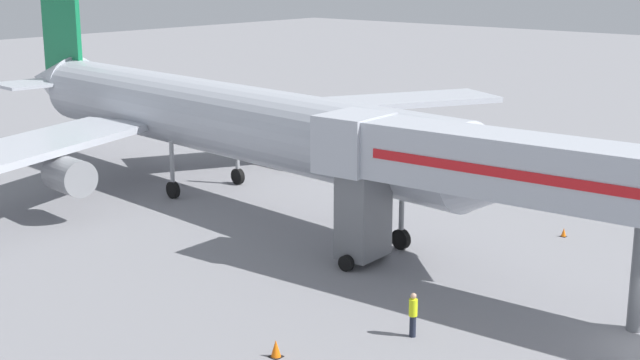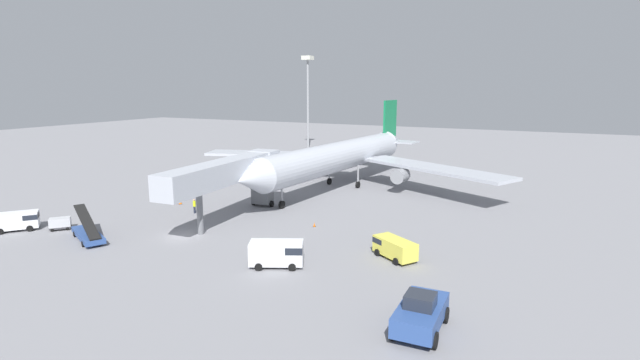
{
  "view_description": "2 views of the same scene",
  "coord_description": "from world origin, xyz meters",
  "px_view_note": "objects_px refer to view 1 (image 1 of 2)",
  "views": [
    {
      "loc": [
        -33.01,
        -11.06,
        14.82
      ],
      "look_at": [
        5.68,
        22.56,
        2.18
      ],
      "focal_mm": 49.87,
      "sensor_mm": 36.0,
      "label": 1
    },
    {
      "loc": [
        35.78,
        -38.12,
        16.11
      ],
      "look_at": [
        7.18,
        19.34,
        3.46
      ],
      "focal_mm": 26.87,
      "sensor_mm": 36.0,
      "label": 2
    }
  ],
  "objects_px": {
    "jet_bridge": "(504,173)",
    "safety_cone_alpha": "(276,349)",
    "safety_cone_bravo": "(564,232)",
    "ground_crew_worker_foreground": "(413,314)",
    "airplane_at_gate": "(209,117)"
  },
  "relations": [
    {
      "from": "airplane_at_gate",
      "to": "safety_cone_alpha",
      "type": "xyz_separation_m",
      "value": [
        -15.36,
        -20.58,
        -4.69
      ]
    },
    {
      "from": "jet_bridge",
      "to": "ground_crew_worker_foreground",
      "type": "height_order",
      "value": "jet_bridge"
    },
    {
      "from": "ground_crew_worker_foreground",
      "to": "safety_cone_bravo",
      "type": "xyz_separation_m",
      "value": [
        16.57,
        1.49,
        -0.75
      ]
    },
    {
      "from": "jet_bridge",
      "to": "safety_cone_alpha",
      "type": "relative_size",
      "value": 30.64
    },
    {
      "from": "safety_cone_bravo",
      "to": "ground_crew_worker_foreground",
      "type": "bearing_deg",
      "value": -174.85
    },
    {
      "from": "airplane_at_gate",
      "to": "jet_bridge",
      "type": "relative_size",
      "value": 2.5
    },
    {
      "from": "safety_cone_bravo",
      "to": "airplane_at_gate",
      "type": "bearing_deg",
      "value": 105.87
    },
    {
      "from": "jet_bridge",
      "to": "airplane_at_gate",
      "type": "bearing_deg",
      "value": 80.13
    },
    {
      "from": "safety_cone_alpha",
      "to": "ground_crew_worker_foreground",
      "type": "bearing_deg",
      "value": -29.62
    },
    {
      "from": "airplane_at_gate",
      "to": "ground_crew_worker_foreground",
      "type": "height_order",
      "value": "airplane_at_gate"
    },
    {
      "from": "ground_crew_worker_foreground",
      "to": "safety_cone_bravo",
      "type": "height_order",
      "value": "ground_crew_worker_foreground"
    },
    {
      "from": "airplane_at_gate",
      "to": "jet_bridge",
      "type": "xyz_separation_m",
      "value": [
        -4.14,
        -23.79,
        0.72
      ]
    },
    {
      "from": "jet_bridge",
      "to": "safety_cone_alpha",
      "type": "distance_m",
      "value": 12.86
    },
    {
      "from": "airplane_at_gate",
      "to": "safety_cone_alpha",
      "type": "height_order",
      "value": "airplane_at_gate"
    },
    {
      "from": "jet_bridge",
      "to": "safety_cone_bravo",
      "type": "relative_size",
      "value": 43.75
    }
  ]
}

